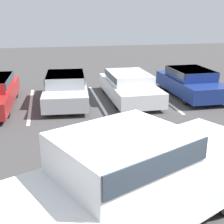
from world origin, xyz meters
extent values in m
cube|color=white|center=(-2.54, 9.05, 0.00)|extent=(0.12, 5.10, 0.01)
cube|color=white|center=(0.33, 9.05, 0.00)|extent=(0.12, 5.10, 0.01)
cube|color=white|center=(3.20, 9.05, 0.00)|extent=(0.12, 5.10, 0.01)
cube|color=white|center=(6.07, 9.05, 0.00)|extent=(0.12, 5.10, 0.01)
cube|color=white|center=(-0.40, 0.78, 0.74)|extent=(6.08, 4.19, 0.92)
cube|color=white|center=(-0.67, 0.66, 1.54)|extent=(2.64, 2.47, 0.68)
cube|color=#2D3842|center=(-0.67, 0.66, 1.69)|extent=(2.63, 2.51, 0.37)
cube|color=white|center=(1.26, 1.56, 1.15)|extent=(2.73, 2.57, 0.13)
cylinder|color=black|center=(0.85, 2.22, 0.47)|extent=(0.99, 0.69, 0.94)
cylinder|color=#ADADB2|center=(0.85, 2.22, 0.47)|extent=(0.61, 0.52, 0.52)
cylinder|color=black|center=(-2.31, 0.73, 0.47)|extent=(0.99, 0.69, 0.94)
cylinder|color=#ADADB2|center=(-2.31, 0.73, 0.47)|extent=(0.61, 0.52, 0.52)
cylinder|color=black|center=(-3.36, 7.58, 0.32)|extent=(0.26, 0.65, 0.65)
cylinder|color=#ADADB2|center=(-3.36, 7.58, 0.32)|extent=(0.26, 0.36, 0.36)
cylinder|color=black|center=(-3.27, 10.35, 0.32)|extent=(0.26, 0.65, 0.65)
cylinder|color=#ADADB2|center=(-3.27, 10.35, 0.32)|extent=(0.26, 0.36, 0.36)
cube|color=#B7BABF|center=(-1.05, 9.06, 0.48)|extent=(2.09, 4.42, 0.59)
cube|color=#B7BABF|center=(-1.05, 9.14, 1.01)|extent=(1.71, 2.35, 0.47)
cube|color=#2D3842|center=(-1.05, 9.14, 1.10)|extent=(1.78, 2.31, 0.28)
cylinder|color=black|center=(-0.41, 7.76, 0.33)|extent=(0.27, 0.68, 0.66)
cylinder|color=#ADADB2|center=(-0.41, 7.76, 0.33)|extent=(0.26, 0.38, 0.36)
cylinder|color=black|center=(-1.90, 7.88, 0.33)|extent=(0.27, 0.68, 0.66)
cylinder|color=#ADADB2|center=(-1.90, 7.88, 0.33)|extent=(0.26, 0.38, 0.36)
cylinder|color=black|center=(-0.21, 10.23, 0.33)|extent=(0.27, 0.68, 0.66)
cylinder|color=#ADADB2|center=(-0.21, 10.23, 0.33)|extent=(0.26, 0.38, 0.36)
cylinder|color=black|center=(-1.69, 10.36, 0.33)|extent=(0.27, 0.68, 0.66)
cylinder|color=#ADADB2|center=(-1.69, 10.36, 0.33)|extent=(0.26, 0.38, 0.36)
cube|color=silver|center=(1.70, 8.98, 0.47)|extent=(1.88, 4.52, 0.60)
cube|color=silver|center=(1.70, 9.07, 0.98)|extent=(1.64, 2.35, 0.41)
cube|color=#2D3842|center=(1.70, 9.07, 1.06)|extent=(1.72, 2.31, 0.25)
cylinder|color=black|center=(2.52, 7.68, 0.30)|extent=(0.21, 0.60, 0.60)
cylinder|color=#ADADB2|center=(2.52, 7.68, 0.30)|extent=(0.22, 0.33, 0.33)
cylinder|color=black|center=(0.91, 7.67, 0.30)|extent=(0.21, 0.60, 0.60)
cylinder|color=#ADADB2|center=(0.91, 7.67, 0.30)|extent=(0.22, 0.33, 0.33)
cylinder|color=black|center=(2.50, 10.30, 0.30)|extent=(0.21, 0.60, 0.60)
cylinder|color=#ADADB2|center=(2.50, 10.30, 0.30)|extent=(0.22, 0.33, 0.33)
cylinder|color=black|center=(0.89, 10.28, 0.30)|extent=(0.21, 0.60, 0.60)
cylinder|color=#ADADB2|center=(0.89, 10.28, 0.30)|extent=(0.22, 0.33, 0.33)
cube|color=navy|center=(4.60, 8.97, 0.50)|extent=(1.79, 4.24, 0.63)
cube|color=navy|center=(4.60, 9.05, 1.03)|extent=(1.57, 2.21, 0.42)
cube|color=#2D3842|center=(4.60, 9.05, 1.11)|extent=(1.64, 2.16, 0.25)
cylinder|color=black|center=(5.37, 7.74, 0.34)|extent=(0.23, 0.68, 0.68)
cylinder|color=#ADADB2|center=(5.37, 7.74, 0.34)|extent=(0.24, 0.37, 0.37)
cylinder|color=black|center=(3.85, 7.74, 0.34)|extent=(0.23, 0.68, 0.68)
cylinder|color=#ADADB2|center=(3.85, 7.74, 0.34)|extent=(0.24, 0.37, 0.37)
cylinder|color=black|center=(5.36, 10.20, 0.34)|extent=(0.23, 0.68, 0.68)
cylinder|color=#ADADB2|center=(5.36, 10.20, 0.34)|extent=(0.24, 0.37, 0.37)
cylinder|color=black|center=(3.84, 10.19, 0.34)|extent=(0.23, 0.68, 0.68)
cylinder|color=#ADADB2|center=(3.84, 10.19, 0.34)|extent=(0.24, 0.37, 0.37)
camera|label=1|loc=(-1.79, -3.87, 3.81)|focal=50.00mm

